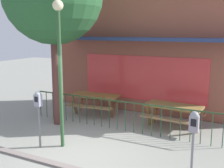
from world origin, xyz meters
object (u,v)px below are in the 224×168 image
object	(u,v)px
picnic_table_left	(95,99)
street_lamp	(60,54)
parking_meter_far	(194,129)
picnic_table_right	(173,110)
parking_meter_near	(38,104)

from	to	relation	value
picnic_table_left	street_lamp	size ratio (longest dim) A/B	0.50
parking_meter_far	picnic_table_left	bearing A→B (deg)	141.40
picnic_table_left	parking_meter_far	size ratio (longest dim) A/B	1.22
picnic_table_right	street_lamp	distance (m)	4.14
picnic_table_left	parking_meter_far	world-z (taller)	parking_meter_far
parking_meter_near	street_lamp	size ratio (longest dim) A/B	0.40
picnic_table_left	parking_meter_far	bearing A→B (deg)	-38.60
street_lamp	picnic_table_left	bearing A→B (deg)	103.51
picnic_table_right	street_lamp	world-z (taller)	street_lamp
picnic_table_right	street_lamp	bearing A→B (deg)	-129.10
parking_meter_far	street_lamp	xyz separation A→B (m)	(-3.56, 0.42, 1.33)
picnic_table_left	parking_meter_far	xyz separation A→B (m)	(4.27, -3.41, 0.61)
picnic_table_left	street_lamp	xyz separation A→B (m)	(0.72, -2.99, 1.93)
picnic_table_right	parking_meter_far	distance (m)	3.55
picnic_table_right	parking_meter_near	size ratio (longest dim) A/B	1.21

